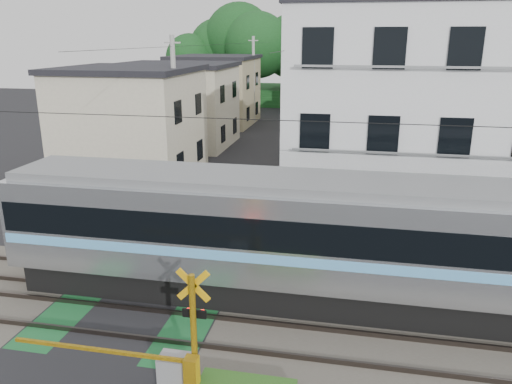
% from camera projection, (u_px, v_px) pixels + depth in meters
% --- Properties ---
extents(ground, '(120.00, 120.00, 0.00)m').
position_uv_depth(ground, '(140.00, 302.00, 15.47)').
color(ground, black).
extents(track_bed, '(120.00, 120.00, 0.14)m').
position_uv_depth(track_bed, '(140.00, 301.00, 15.46)').
color(track_bed, '#47423A').
rests_on(track_bed, ground).
extents(crossing_signal_near, '(4.74, 0.65, 3.09)m').
position_uv_depth(crossing_signal_near, '(177.00, 365.00, 11.35)').
color(crossing_signal_near, '#E7A60C').
rests_on(crossing_signal_near, ground).
extents(crossing_signal_far, '(4.74, 0.65, 3.09)m').
position_uv_depth(crossing_signal_far, '(115.00, 232.00, 19.17)').
color(crossing_signal_far, '#E7A60C').
rests_on(crossing_signal_far, ground).
extents(apartment_block, '(10.20, 8.36, 9.30)m').
position_uv_depth(apartment_block, '(409.00, 115.00, 21.38)').
color(apartment_block, white).
rests_on(apartment_block, ground).
extents(houses_row, '(22.07, 31.35, 6.80)m').
position_uv_depth(houses_row, '(278.00, 100.00, 38.74)').
color(houses_row, beige).
rests_on(houses_row, ground).
extents(tree_hill, '(40.00, 13.64, 12.00)m').
position_uv_depth(tree_hill, '(303.00, 56.00, 58.25)').
color(tree_hill, '#17461B').
rests_on(tree_hill, ground).
extents(catenary, '(60.00, 5.04, 7.00)m').
position_uv_depth(catenary, '(341.00, 201.00, 13.28)').
color(catenary, '#2D2D33').
rests_on(catenary, ground).
extents(utility_poles, '(7.90, 42.00, 8.00)m').
position_uv_depth(utility_poles, '(254.00, 92.00, 36.01)').
color(utility_poles, '#A5A5A0').
rests_on(utility_poles, ground).
extents(pedestrian, '(0.69, 0.59, 1.59)m').
position_uv_depth(pedestrian, '(296.00, 116.00, 46.80)').
color(pedestrian, black).
rests_on(pedestrian, ground).
extents(weed_patches, '(10.25, 8.80, 0.40)m').
position_uv_depth(weed_patches, '(193.00, 304.00, 15.00)').
color(weed_patches, '#2D5E1E').
rests_on(weed_patches, ground).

